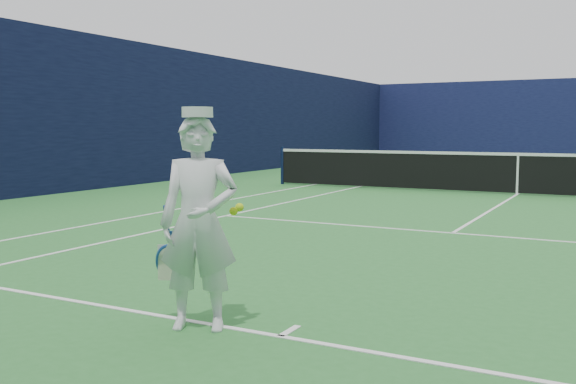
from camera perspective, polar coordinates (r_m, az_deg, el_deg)
The scene contains 5 objects.
ground at distance 16.31m, azimuth 19.67°, elevation -0.23°, with size 80.00×80.00×0.00m, color #2B722F.
court_markings at distance 16.31m, azimuth 19.67°, elevation -0.22°, with size 11.03×23.83×0.01m.
windscreen_fence at distance 16.24m, azimuth 19.91°, elevation 6.80°, with size 20.12×36.12×4.00m.
tennis_net at distance 16.27m, azimuth 19.74°, elevation 1.71°, with size 12.88×0.09×1.07m.
tennis_player at distance 5.09m, azimuth -7.94°, elevation -2.68°, with size 0.86×0.62×1.75m.
Camera 1 is at (2.28, -16.07, 1.59)m, focal length 40.00 mm.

